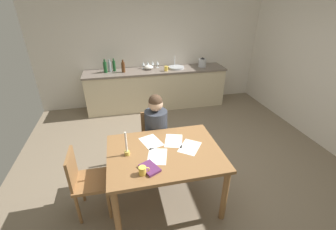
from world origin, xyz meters
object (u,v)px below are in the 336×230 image
dining_table (165,158)px  candlestick (127,149)px  bottle_oil (105,67)px  wine_glass_back_left (148,64)px  wine_glass_by_kettle (153,63)px  mixing_bowl (149,67)px  sink_unit (176,67)px  bottle_vinegar (110,66)px  chair_side_empty (86,180)px  wine_glass_back_right (143,64)px  bottle_sauce (123,67)px  stovetop_kettle (202,62)px  person_seated (157,131)px  bottle_wine_red (114,66)px  wine_glass_near_sink (157,63)px  teacup_on_counter (166,68)px  coffee_mug (143,171)px  book_magazine (150,168)px  chair_at_table (155,137)px

dining_table → candlestick: 0.47m
bottle_oil → wine_glass_back_left: size_ratio=1.85×
dining_table → wine_glass_by_kettle: 3.01m
mixing_bowl → wine_glass_back_left: 0.11m
sink_unit → bottle_vinegar: bearing=177.3°
chair_side_empty → bottle_vinegar: bearing=83.6°
wine_glass_back_right → mixing_bowl: bearing=-40.2°
dining_table → wine_glass_back_right: wine_glass_back_right is taller
bottle_oil → mixing_bowl: (0.94, 0.04, -0.07)m
bottle_sauce → stovetop_kettle: bearing=1.2°
person_seated → bottle_wine_red: 2.40m
wine_glass_near_sink → teacup_on_counter: size_ratio=1.29×
person_seated → sink_unit: size_ratio=3.32×
wine_glass_near_sink → wine_glass_back_right: (-0.33, 0.00, 0.00)m
wine_glass_back_left → mixing_bowl: bearing=-88.8°
dining_table → bottle_wine_red: (-0.50, 2.91, 0.37)m
chair_side_empty → teacup_on_counter: 3.09m
mixing_bowl → teacup_on_counter: teacup_on_counter is taller
bottle_vinegar → chair_side_empty: bearing=-96.4°
sink_unit → bottle_vinegar: (-1.47, 0.07, 0.09)m
coffee_mug → teacup_on_counter: teacup_on_counter is taller
coffee_mug → mixing_bowl: mixing_bowl is taller
dining_table → wine_glass_near_sink: wine_glass_near_sink is taller
teacup_on_counter → person_seated: bearing=-105.7°
stovetop_kettle → wine_glass_back_right: stovetop_kettle is taller
coffee_mug → candlestick: candlestick is taller
bottle_oil → stovetop_kettle: bearing=-0.5°
sink_unit → wine_glass_back_right: sink_unit is taller
chair_side_empty → bottle_sauce: bottle_sauce is taller
wine_glass_back_right → book_magazine: bearing=-96.3°
sink_unit → bottle_oil: (-1.56, 0.02, 0.10)m
chair_side_empty → wine_glass_back_right: bearing=70.2°
chair_side_empty → stovetop_kettle: (2.42, 2.80, 0.52)m
dining_table → chair_side_empty: bearing=178.5°
wine_glass_by_kettle → coffee_mug: bearing=-101.1°
bottle_vinegar → stovetop_kettle: size_ratio=1.22×
bottle_sauce → chair_side_empty: bearing=-102.4°
dining_table → teacup_on_counter: bearing=77.2°
sink_unit → stovetop_kettle: 0.63m
coffee_mug → candlestick: (-0.13, 0.35, 0.04)m
wine_glass_near_sink → wine_glass_back_right: size_ratio=1.00×
stovetop_kettle → wine_glass_by_kettle: 1.16m
bottle_vinegar → sink_unit: bearing=-2.7°
chair_at_table → stovetop_kettle: 2.61m
book_magazine → sink_unit: 3.28m
chair_at_table → sink_unit: bearing=67.6°
bottle_vinegar → wine_glass_back_left: bearing=5.1°
chair_at_table → bottle_wine_red: (-0.52, 2.17, 0.54)m
sink_unit → wine_glass_by_kettle: bearing=164.3°
chair_side_empty → bottle_wine_red: size_ratio=3.12×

